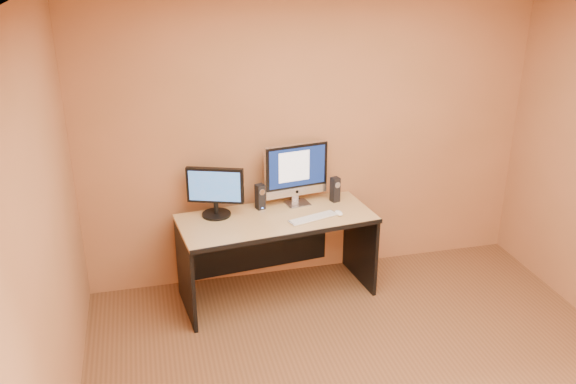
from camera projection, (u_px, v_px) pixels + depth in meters
name	position (u px, v px, depth m)	size (l,w,h in m)	color
walls	(406.00, 236.00, 3.50)	(4.00, 4.00, 2.60)	#A96A44
ceiling	(425.00, 1.00, 3.00)	(4.00, 4.00, 0.00)	white
desk	(277.00, 256.00, 5.21)	(1.61, 0.70, 0.74)	tan
imac	(298.00, 174.00, 5.21)	(0.57, 0.21, 0.55)	#BBBBBF
second_monitor	(215.00, 192.00, 5.02)	(0.48, 0.24, 0.42)	black
speaker_left	(260.00, 197.00, 5.18)	(0.07, 0.07, 0.22)	black
speaker_right	(335.00, 190.00, 5.33)	(0.07, 0.07, 0.22)	black
keyboard	(313.00, 218.00, 5.03)	(0.43, 0.12, 0.02)	silver
mouse	(339.00, 213.00, 5.10)	(0.06, 0.10, 0.04)	white
cable_a	(300.00, 198.00, 5.42)	(0.01, 0.01, 0.22)	black
cable_b	(290.00, 199.00, 5.42)	(0.01, 0.01, 0.18)	black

